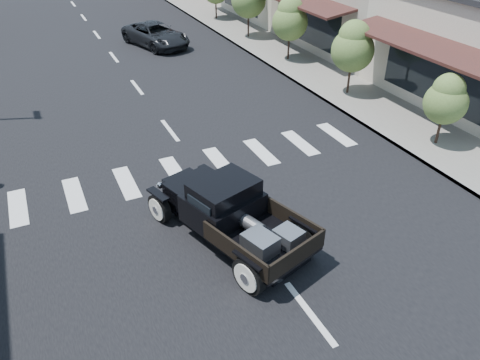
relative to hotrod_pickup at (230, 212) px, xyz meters
name	(u,v)px	position (x,y,z in m)	size (l,w,h in m)	color
ground	(250,235)	(0.53, -0.11, -0.86)	(120.00, 120.00, 0.00)	black
road	(122,68)	(0.53, 14.89, -0.85)	(14.00, 80.00, 0.02)	black
road_markings	(149,103)	(0.53, 9.89, -0.86)	(12.00, 60.00, 0.06)	silver
sidewalk_right	(268,47)	(9.03, 14.89, -0.79)	(3.00, 80.00, 0.15)	gray
storefront_mid	(386,4)	(15.53, 12.89, 1.39)	(10.00, 9.00, 4.50)	#A99E8E
small_tree_a	(444,111)	(8.83, 1.63, 0.53)	(1.48, 1.48, 2.47)	#536F32
small_tree_b	(351,59)	(8.83, 6.96, 0.81)	(1.83, 1.83, 3.05)	#536F32
small_tree_c	(289,30)	(8.83, 12.25, 0.82)	(1.83, 1.83, 3.06)	#536F32
small_tree_d	(248,7)	(8.83, 17.11, 1.00)	(2.05, 2.05, 3.41)	#536F32
hotrod_pickup	(230,212)	(0.00, 0.00, 0.00)	(2.32, 4.96, 1.72)	black
second_car	(156,35)	(3.27, 17.96, -0.21)	(2.16, 4.68, 1.30)	black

